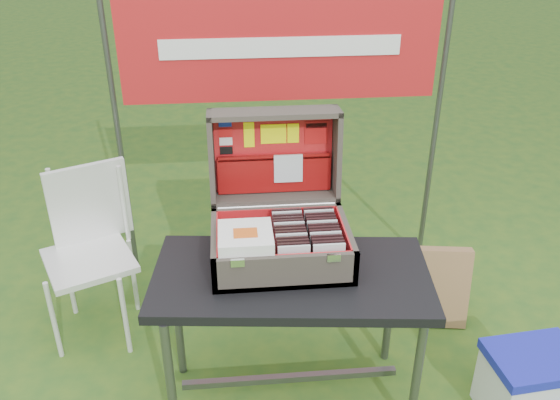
{
  "coord_description": "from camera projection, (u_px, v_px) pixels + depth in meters",
  "views": [
    {
      "loc": [
        -0.28,
        -1.84,
        2.03
      ],
      "look_at": [
        -0.1,
        0.1,
        0.97
      ],
      "focal_mm": 38.0,
      "sensor_mm": 36.0,
      "label": 1
    }
  ],
  "objects": [
    {
      "name": "cd_left_9",
      "position": [
        288.0,
        234.0,
        2.38
      ],
      "size": [
        0.12,
        0.01,
        0.14
      ],
      "primitive_type": "cube",
      "color": "black",
      "rests_on": "suitcase_liner_floor"
    },
    {
      "name": "cooler",
      "position": [
        529.0,
        385.0,
        2.48
      ],
      "size": [
        0.4,
        0.32,
        0.33
      ],
      "primitive_type": null,
      "rotation": [
        0.0,
        0.0,
        0.09
      ],
      "color": "white",
      "rests_on": "ground"
    },
    {
      "name": "suitcase_latch_right",
      "position": [
        334.0,
        258.0,
        2.16
      ],
      "size": [
        0.05,
        0.01,
        0.03
      ],
      "primitive_type": "cube",
      "color": "silver",
      "rests_on": "suitcase_base_wall_front"
    },
    {
      "name": "cd_left_11",
      "position": [
        287.0,
        229.0,
        2.42
      ],
      "size": [
        0.12,
        0.01,
        0.14
      ],
      "primitive_type": "cube",
      "color": "black",
      "rests_on": "suitcase_liner_floor"
    },
    {
      "name": "lid_sticker_cc_b",
      "position": [
        225.0,
        132.0,
        2.45
      ],
      "size": [
        0.05,
        0.01,
        0.03
      ],
      "primitive_type": "cube",
      "rotation": [
        -1.65,
        0.0,
        0.0
      ],
      "color": "red",
      "rests_on": "suitcase_lid_liner"
    },
    {
      "name": "lid_card_neon_small",
      "position": [
        293.0,
        133.0,
        2.48
      ],
      "size": [
        0.05,
        0.01,
        0.08
      ],
      "primitive_type": "cube",
      "rotation": [
        -1.65,
        0.0,
        0.0
      ],
      "color": "#F0F804",
      "rests_on": "suitcase_lid_liner"
    },
    {
      "name": "lid_sticker_cc_a",
      "position": [
        225.0,
        123.0,
        2.44
      ],
      "size": [
        0.05,
        0.01,
        0.03
      ],
      "primitive_type": "cube",
      "rotation": [
        -1.65,
        0.0,
        0.0
      ],
      "color": "#1933B2",
      "rests_on": "suitcase_lid_liner"
    },
    {
      "name": "table_leg_br",
      "position": [
        390.0,
        305.0,
        2.7
      ],
      "size": [
        0.04,
        0.04,
        0.64
      ],
      "primitive_type": "cylinder",
      "color": "#59595B",
      "rests_on": "ground"
    },
    {
      "name": "suitcase_base_wall_front",
      "position": [
        286.0,
        273.0,
        2.19
      ],
      "size": [
        0.55,
        0.02,
        0.15
      ],
      "primitive_type": "cube",
      "color": "#484037",
      "rests_on": "table_top"
    },
    {
      "name": "cooler_lid",
      "position": [
        536.0,
        359.0,
        2.41
      ],
      "size": [
        0.4,
        0.32,
        0.04
      ],
      "primitive_type": "cube",
      "rotation": [
        0.0,
        0.0,
        0.09
      ],
      "color": "#1A21B0",
      "rests_on": "cooler_body"
    },
    {
      "name": "suitcase_liner_wall_right",
      "position": [
        343.0,
        240.0,
        2.36
      ],
      "size": [
        0.01,
        0.35,
        0.12
      ],
      "primitive_type": "cube",
      "color": "red",
      "rests_on": "suitcase_base_bottom"
    },
    {
      "name": "lid_sticker_band_bar",
      "position": [
        316.0,
        126.0,
        2.48
      ],
      "size": [
        0.09,
        0.0,
        0.02
      ],
      "primitive_type": "cube",
      "rotation": [
        -1.65,
        0.0,
        0.0
      ],
      "color": "black",
      "rests_on": "suitcase_lid_liner"
    },
    {
      "name": "lid_sticker_band",
      "position": [
        316.0,
        132.0,
        2.49
      ],
      "size": [
        0.1,
        0.01,
        0.1
      ],
      "primitive_type": "cube",
      "rotation": [
        -1.65,
        0.0,
        0.0
      ],
      "color": "red",
      "rests_on": "suitcase_lid_liner"
    },
    {
      "name": "suitcase_pocket_edge",
      "position": [
        274.0,
        157.0,
        2.5
      ],
      "size": [
        0.47,
        0.02,
        0.02
      ],
      "primitive_type": "cube",
      "rotation": [
        -1.65,
        0.0,
        0.0
      ],
      "color": "maroon",
      "rests_on": "suitcase_lid_pocket"
    },
    {
      "name": "cd_left_6",
      "position": [
        290.0,
        243.0,
        2.32
      ],
      "size": [
        0.12,
        0.01,
        0.14
      ],
      "primitive_type": "cube",
      "color": "black",
      "rests_on": "suitcase_liner_floor"
    },
    {
      "name": "table_leg_bl",
      "position": [
        178.0,
        317.0,
        2.63
      ],
      "size": [
        0.04,
        0.04,
        0.64
      ],
      "primitive_type": "cylinder",
      "color": "#59595B",
      "rests_on": "ground"
    },
    {
      "name": "cd_right_5",
      "position": [
        324.0,
        244.0,
        2.31
      ],
      "size": [
        0.12,
        0.01,
        0.14
      ],
      "primitive_type": "cube",
      "color": "black",
      "rests_on": "suitcase_liner_floor"
    },
    {
      "name": "lid_sticker_cc_c",
      "position": [
        226.0,
        141.0,
        2.47
      ],
      "size": [
        0.05,
        0.01,
        0.03
      ],
      "primitive_type": "cube",
      "rotation": [
        -1.65,
        0.0,
        0.0
      ],
      "color": "white",
      "rests_on": "suitcase_lid_liner"
    },
    {
      "name": "suitcase_liner_floor",
      "position": [
        281.0,
        256.0,
        2.37
      ],
      "size": [
        0.5,
        0.35,
        0.01
      ],
      "primitive_type": "cube",
      "color": "red",
      "rests_on": "suitcase_base_bottom"
    },
    {
      "name": "songbook_1",
      "position": [
        246.0,
        240.0,
        2.23
      ],
      "size": [
        0.2,
        0.2,
        0.0
      ],
      "primitive_type": "cube",
      "color": "white",
      "rests_on": "suitcase_base_wall_front"
    },
    {
      "name": "suitcase_base_wall_right",
      "position": [
        346.0,
        242.0,
        2.37
      ],
      "size": [
        0.02,
        0.39,
        0.15
      ],
      "primitive_type": "cube",
      "color": "#484037",
      "rests_on": "table_top"
    },
    {
      "name": "cd_right_11",
      "position": [
        319.0,
        227.0,
        2.43
      ],
      "size": [
        0.12,
        0.01,
        0.14
      ],
      "primitive_type": "cube",
      "color": "black",
      "rests_on": "suitcase_liner_floor"
    },
    {
      "name": "banner_post_right",
      "position": [
        436.0,
        125.0,
        3.22
      ],
      "size": [
        0.03,
        0.03,
        1.7
      ],
      "primitive_type": "cylinder",
      "color": "#59595B",
      "rests_on": "ground"
    },
    {
      "name": "table_top",
      "position": [
        291.0,
        277.0,
        2.32
      ],
      "size": [
        1.13,
        0.65,
        0.04
      ],
      "primitive_type": "cube",
      "rotation": [
        0.0,
        0.0,
        -0.11
      ],
      "color": "black",
      "rests_on": "ground"
    },
    {
      "name": "songbook_7",
      "position": [
        245.0,
        233.0,
        2.22
      ],
      "size": [
        0.2,
        0.2,
        0.0
      ],
      "primitive_type": "cube",
      "color": "white",
      "rests_on": "suitcase_base_wall_front"
    },
    {
      "name": "lid_card_neon_main",
      "position": [
        274.0,
        134.0,
        2.48
      ],
      "size": [
        0.11,
        0.01,
        0.08
      ],
      "primitive_type": "cube",
      "rotation": [
        -1.65,
        0.0,
        0.0
      ],
      "color": "#F0F804",
      "rests_on": "suitcase_lid_liner"
    },
    {
      "name": "songbook_2",
      "position": [
        246.0,
        239.0,
        2.23
      ],
      "size": [
        0.2,
        0.2,
        0.0
      ],
      "primitive_type": "cube",
      "color": "white",
      "rests_on": "suitcase_base_wall_front"
    },
    {
      "name": "lid_card_neon_tall",
      "position": [
        249.0,
        135.0,
        2.47
      ],
      "size": [
        0.04,
        0.01,
        0.11
      ],
      "primitive_type": "cube",
      "rotation": [
        -1.65,
        0.0,
        0.0
      ],
      "color": "#F0F804",
      "rests_on": "suitcase_lid_liner"
    },
    {
      "name": "cd_right_1",
      "position": [
        328.0,
        257.0,
        2.24
      ],
      "size": [
        0.12,
        0.01,
        0.14
      ],
      "primitive_type": "cube",
      "color": "black",
      "rests_on": "suitcase_liner_floor"
    },
    {
      "name": "songbook_3",
      "position": [
        245.0,
        238.0,
        2.23
      ],
      "size": [
        0.2,
        0.2,
        0.0
      ],
      "primitive_type": "cube",
      "color": "white",
      "rests_on": "suitcase_base_wall_front"
    },
    {
      "name": "suitcase",
      "position": [
        280.0,
        196.0,
        2.31
      ],
      "size": [
        0.55,
        0.55,
        0.53
      ],
      "primitive_type": null,
      "color": "#484037",
      "rests_on": "table"
    },
    {
      "name": "cd_left_8",
      "position": [
        289.0,
        237.0,
        2.36
      ],
      "size": [
        0.12,
        0.01,
        0.14
      ],
      "primitive_type": "cube",
      "color": "silver",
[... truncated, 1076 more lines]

